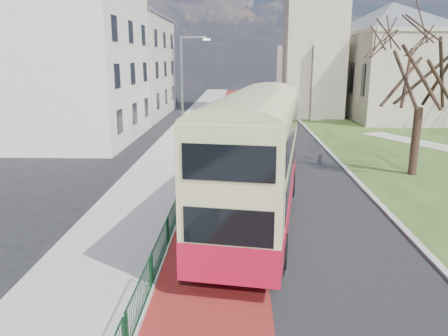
{
  "coord_description": "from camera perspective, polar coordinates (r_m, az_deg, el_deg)",
  "views": [
    {
      "loc": [
        -0.45,
        -13.59,
        6.62
      ],
      "look_at": [
        -1.05,
        4.68,
        2.0
      ],
      "focal_mm": 35.0,
      "sensor_mm": 36.0,
      "label": 1
    }
  ],
  "objects": [
    {
      "name": "pavement_west",
      "position": [
        34.53,
        -5.72,
        3.16
      ],
      "size": [
        4.0,
        120.0,
        0.12
      ],
      "primitive_type": "cube",
      "color": "gray",
      "rests_on": "ground"
    },
    {
      "name": "streetlamp",
      "position": [
        31.9,
        -5.21,
        10.48
      ],
      "size": [
        2.13,
        0.18,
        8.0
      ],
      "color": "gray",
      "rests_on": "pavement_west"
    },
    {
      "name": "kerb_east",
      "position": [
        36.78,
        12.15,
        3.59
      ],
      "size": [
        0.25,
        80.0,
        0.13
      ],
      "primitive_type": "cube",
      "color": "#999993",
      "rests_on": "ground"
    },
    {
      "name": "bus_lane",
      "position": [
        34.25,
        0.61,
        3.04
      ],
      "size": [
        3.4,
        120.0,
        0.01
      ],
      "primitive_type": "cube",
      "color": "#591414",
      "rests_on": "ground"
    },
    {
      "name": "kerb_west",
      "position": [
        34.32,
        -2.4,
        3.16
      ],
      "size": [
        0.25,
        120.0,
        0.13
      ],
      "primitive_type": "cube",
      "color": "#999993",
      "rests_on": "ground"
    },
    {
      "name": "ground",
      "position": [
        15.13,
        3.48,
        -11.8
      ],
      "size": [
        160.0,
        160.0,
        0.0
      ],
      "primitive_type": "plane",
      "color": "black",
      "rests_on": "ground"
    },
    {
      "name": "winter_tree_near",
      "position": [
        26.88,
        24.79,
        13.72
      ],
      "size": [
        8.45,
        8.45,
        10.04
      ],
      "rotation": [
        0.0,
        0.0,
        0.28
      ],
      "color": "#302018",
      "rests_on": "grass_green"
    },
    {
      "name": "street_block_far",
      "position": [
        53.35,
        -13.15,
        12.9
      ],
      "size": [
        10.3,
        16.3,
        11.5
      ],
      "color": "#B5AA99",
      "rests_on": "ground"
    },
    {
      "name": "bus",
      "position": [
        17.33,
        4.2,
        1.94
      ],
      "size": [
        4.75,
        12.69,
        5.18
      ],
      "rotation": [
        0.0,
        0.0,
        -0.16
      ],
      "color": "#AD102B",
      "rests_on": "ground"
    },
    {
      "name": "pedestrian_railing",
      "position": [
        18.78,
        -5.88,
        -4.75
      ],
      "size": [
        0.07,
        24.0,
        1.12
      ],
      "color": "#0E3D20",
      "rests_on": "ground"
    },
    {
      "name": "road_carriageway",
      "position": [
        34.3,
        5.13,
        3.0
      ],
      "size": [
        9.0,
        120.0,
        0.01
      ],
      "primitive_type": "cube",
      "color": "black",
      "rests_on": "ground"
    },
    {
      "name": "street_block_near",
      "position": [
        38.09,
        -19.48,
        13.24
      ],
      "size": [
        10.3,
        14.3,
        13.0
      ],
      "color": "silver",
      "rests_on": "ground"
    }
  ]
}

